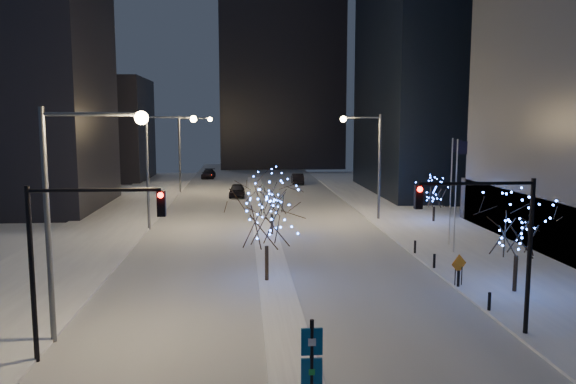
{
  "coord_description": "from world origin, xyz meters",
  "views": [
    {
      "loc": [
        -1.85,
        -21.79,
        9.46
      ],
      "look_at": [
        0.96,
        12.8,
        5.0
      ],
      "focal_mm": 35.0,
      "sensor_mm": 36.0,
      "label": 1
    }
  ],
  "objects": [
    {
      "name": "construction_sign",
      "position": [
        10.3,
        8.25,
        1.23
      ],
      "size": [
        1.02,
        0.45,
        1.79
      ],
      "rotation": [
        0.0,
        0.0,
        0.4
      ],
      "color": "black",
      "rests_on": "east_sidewalk"
    },
    {
      "name": "wayfinding_sign",
      "position": [
        0.14,
        -5.99,
        2.22
      ],
      "size": [
        0.64,
        0.12,
        3.61
      ],
      "rotation": [
        0.0,
        0.0,
        0.01
      ],
      "color": "black",
      "rests_on": "ground"
    },
    {
      "name": "street_lamp_east",
      "position": [
        10.08,
        30.0,
        6.45
      ],
      "size": [
        3.9,
        0.56,
        10.0
      ],
      "color": "#595E66",
      "rests_on": "ground"
    },
    {
      "name": "median",
      "position": [
        0.0,
        30.0,
        0.07
      ],
      "size": [
        2.0,
        80.0,
        0.15
      ],
      "primitive_type": "cube",
      "color": "white",
      "rests_on": "ground"
    },
    {
      "name": "east_sidewalk",
      "position": [
        15.0,
        20.0,
        0.07
      ],
      "size": [
        10.0,
        90.0,
        0.15
      ],
      "primitive_type": "cube",
      "color": "white",
      "rests_on": "ground"
    },
    {
      "name": "street_lamp_w_far",
      "position": [
        -8.94,
        52.0,
        6.5
      ],
      "size": [
        4.4,
        0.56,
        10.0
      ],
      "color": "#595E66",
      "rests_on": "ground"
    },
    {
      "name": "ground",
      "position": [
        0.0,
        0.0,
        0.0
      ],
      "size": [
        160.0,
        160.0,
        0.0
      ],
      "primitive_type": "plane",
      "color": "white",
      "rests_on": "ground"
    },
    {
      "name": "street_lamp_w_mid",
      "position": [
        -8.94,
        27.0,
        6.5
      ],
      "size": [
        4.4,
        0.56,
        10.0
      ],
      "color": "#595E66",
      "rests_on": "ground"
    },
    {
      "name": "car_near",
      "position": [
        -2.58,
        47.44,
        0.8
      ],
      "size": [
        2.02,
        4.77,
        1.61
      ],
      "primitive_type": "imported",
      "rotation": [
        0.0,
        0.0,
        -0.03
      ],
      "color": "black",
      "rests_on": "ground"
    },
    {
      "name": "car_far",
      "position": [
        -7.41,
        70.1,
        0.73
      ],
      "size": [
        2.26,
        5.13,
        1.47
      ],
      "primitive_type": "imported",
      "rotation": [
        0.0,
        0.0,
        -0.04
      ],
      "color": "black",
      "rests_on": "ground"
    },
    {
      "name": "west_sidewalk",
      "position": [
        -14.0,
        20.0,
        0.07
      ],
      "size": [
        8.0,
        90.0,
        0.15
      ],
      "primitive_type": "cube",
      "color": "white",
      "rests_on": "ground"
    },
    {
      "name": "filler_west_far",
      "position": [
        -26.0,
        70.0,
        8.0
      ],
      "size": [
        18.0,
        16.0,
        16.0
      ],
      "primitive_type": "cube",
      "color": "black",
      "rests_on": "ground"
    },
    {
      "name": "holiday_tree_plaza_near",
      "position": [
        12.95,
        6.9,
        3.65
      ],
      "size": [
        4.95,
        4.95,
        5.34
      ],
      "color": "black",
      "rests_on": "east_sidewalk"
    },
    {
      "name": "flagpoles",
      "position": [
        13.37,
        17.25,
        4.8
      ],
      "size": [
        1.35,
        2.6,
        8.0
      ],
      "color": "silver",
      "rests_on": "east_sidewalk"
    },
    {
      "name": "car_mid",
      "position": [
        6.27,
        60.86,
        0.78
      ],
      "size": [
        1.75,
        4.79,
        1.57
      ],
      "primitive_type": "imported",
      "rotation": [
        0.0,
        0.0,
        3.12
      ],
      "color": "black",
      "rests_on": "ground"
    },
    {
      "name": "road",
      "position": [
        0.0,
        35.0,
        0.01
      ],
      "size": [
        20.0,
        130.0,
        0.02
      ],
      "primitive_type": "cube",
      "color": "silver",
      "rests_on": "ground"
    },
    {
      "name": "bollards",
      "position": [
        10.2,
        10.0,
        0.6
      ],
      "size": [
        0.16,
        12.16,
        0.9
      ],
      "color": "black",
      "rests_on": "east_sidewalk"
    },
    {
      "name": "street_lamp_w_near",
      "position": [
        -8.94,
        2.0,
        6.5
      ],
      "size": [
        4.4,
        0.56,
        10.0
      ],
      "color": "#595E66",
      "rests_on": "ground"
    },
    {
      "name": "holiday_tree_median_near",
      "position": [
        -0.5,
        10.15,
        3.74
      ],
      "size": [
        5.46,
        5.46,
        5.46
      ],
      "color": "black",
      "rests_on": "median"
    },
    {
      "name": "holiday_tree_median_far",
      "position": [
        0.5,
        23.53,
        3.47
      ],
      "size": [
        4.77,
        4.77,
        5.32
      ],
      "color": "black",
      "rests_on": "median"
    },
    {
      "name": "horizon_block",
      "position": [
        6.0,
        92.0,
        21.0
      ],
      "size": [
        24.0,
        14.0,
        42.0
      ],
      "primitive_type": "cube",
      "color": "black",
      "rests_on": "ground"
    },
    {
      "name": "traffic_signal_east",
      "position": [
        8.94,
        1.0,
        4.76
      ],
      "size": [
        5.26,
        0.43,
        7.0
      ],
      "color": "black",
      "rests_on": "ground"
    },
    {
      "name": "traffic_signal_west",
      "position": [
        -8.44,
        -0.0,
        4.76
      ],
      "size": [
        5.26,
        0.43,
        7.0
      ],
      "color": "black",
      "rests_on": "ground"
    },
    {
      "name": "holiday_tree_plaza_far",
      "position": [
        15.77,
        28.2,
        2.78
      ],
      "size": [
        3.91,
        3.91,
        4.19
      ],
      "color": "black",
      "rests_on": "east_sidewalk"
    }
  ]
}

